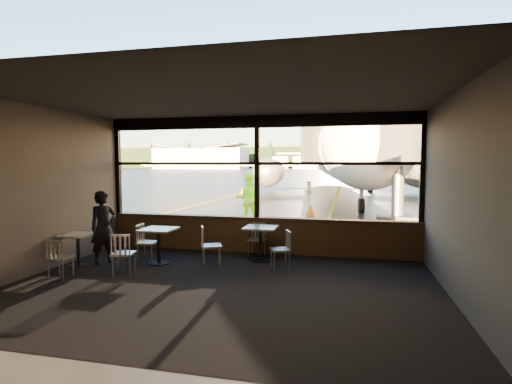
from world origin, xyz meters
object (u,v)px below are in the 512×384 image
(chair_mid_s, at_px, (124,254))
(chair_mid_w, at_px, (148,243))
(cafe_table_near, at_px, (261,244))
(chair_near_e, at_px, (280,250))
(cone_nose, at_px, (310,210))
(chair_near_w, at_px, (211,246))
(ground_crew, at_px, (248,199))
(passenger, at_px, (103,228))
(jet_bridge, at_px, (386,161))
(cafe_table_mid, at_px, (159,246))
(cafe_table_left, at_px, (78,250))
(chair_left_s, at_px, (61,258))
(cone_wing, at_px, (242,191))
(airliner, at_px, (341,118))
(chair_near_n, at_px, (257,240))

(chair_mid_s, xyz_separation_m, chair_mid_w, (-0.08, 1.17, -0.00))
(cafe_table_near, relative_size, chair_near_e, 0.96)
(cone_nose, bearing_deg, cafe_table_near, -92.52)
(chair_near_w, relative_size, ground_crew, 0.48)
(chair_mid_w, distance_m, passenger, 1.05)
(chair_near_e, bearing_deg, cafe_table_near, 19.96)
(cafe_table_near, xyz_separation_m, ground_crew, (-1.73, 5.60, 0.56))
(ground_crew, bearing_deg, jet_bridge, 171.63)
(cafe_table_mid, height_order, chair_near_w, chair_near_w)
(cafe_table_left, relative_size, ground_crew, 0.38)
(chair_mid_w, bearing_deg, cone_nose, 160.08)
(passenger, bearing_deg, cafe_table_mid, -47.48)
(chair_mid_w, xyz_separation_m, chair_left_s, (-1.04, -1.63, -0.04))
(cafe_table_near, relative_size, chair_left_s, 1.00)
(chair_near_w, distance_m, chair_left_s, 3.05)
(chair_mid_w, height_order, passenger, passenger)
(cafe_table_mid, distance_m, cone_nose, 9.70)
(cafe_table_mid, xyz_separation_m, cone_wing, (-3.77, 21.50, -0.17))
(chair_mid_w, bearing_deg, jet_bridge, 137.76)
(chair_near_w, height_order, passenger, passenger)
(cafe_table_mid, distance_m, chair_mid_s, 1.07)
(airliner, distance_m, cafe_table_left, 25.80)
(chair_mid_w, height_order, cone_wing, chair_mid_w)
(cafe_table_mid, height_order, passenger, passenger)
(chair_near_w, height_order, cone_wing, chair_near_w)
(chair_near_n, xyz_separation_m, cone_nose, (0.58, 8.10, -0.14))
(cafe_table_mid, bearing_deg, cafe_table_left, -160.61)
(chair_mid_s, height_order, chair_left_s, chair_mid_s)
(cafe_table_mid, distance_m, cafe_table_left, 1.77)
(cone_nose, bearing_deg, chair_near_n, -94.07)
(cone_nose, distance_m, cone_wing, 13.72)
(chair_near_e, relative_size, cone_wing, 1.76)
(cafe_table_near, distance_m, chair_near_w, 1.21)
(jet_bridge, bearing_deg, chair_left_s, -128.67)
(cafe_table_near, bearing_deg, passenger, -162.78)
(cafe_table_left, distance_m, chair_near_e, 4.51)
(passenger, distance_m, cone_wing, 21.94)
(passenger, bearing_deg, chair_mid_w, -34.82)
(chair_near_w, bearing_deg, cafe_table_left, -101.40)
(cafe_table_left, distance_m, cone_nose, 10.81)
(airliner, distance_m, chair_near_e, 24.52)
(chair_left_s, bearing_deg, cone_nose, 67.93)
(cafe_table_left, xyz_separation_m, chair_near_e, (4.45, 0.76, 0.06))
(chair_near_n, height_order, passenger, passenger)
(chair_near_n, relative_size, passenger, 0.49)
(cone_wing, bearing_deg, chair_mid_w, -80.89)
(cafe_table_left, height_order, chair_mid_w, chair_mid_w)
(chair_near_n, xyz_separation_m, passenger, (-3.24, -1.53, 0.43))
(chair_mid_w, bearing_deg, chair_mid_s, 1.78)
(airliner, height_order, jet_bridge, airliner)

